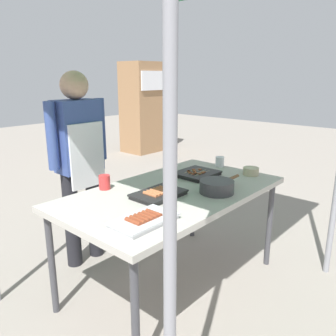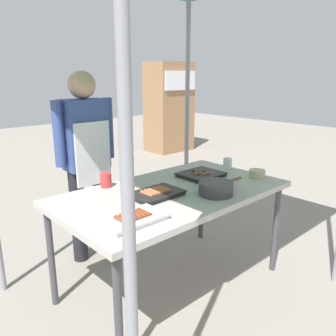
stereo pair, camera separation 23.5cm
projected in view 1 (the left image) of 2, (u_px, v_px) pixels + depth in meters
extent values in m
plane|color=gray|center=(173.00, 285.00, 2.55)|extent=(18.00, 18.00, 0.00)
cube|color=#B7B2A8|center=(173.00, 193.00, 2.36)|extent=(1.60, 0.90, 0.04)
cylinder|color=#3F3F44|center=(135.00, 320.00, 1.68)|extent=(0.04, 0.04, 0.71)
cylinder|color=#3F3F44|center=(269.00, 224.00, 2.74)|extent=(0.04, 0.04, 0.71)
cylinder|color=#3F3F44|center=(52.00, 264.00, 2.17)|extent=(0.04, 0.04, 0.71)
cylinder|color=#3F3F44|center=(193.00, 201.00, 3.24)|extent=(0.04, 0.04, 0.71)
cylinder|color=gray|center=(170.00, 213.00, 1.06)|extent=(0.04, 0.04, 2.20)
cylinder|color=gray|center=(175.00, 118.00, 3.46)|extent=(0.04, 0.04, 2.20)
cube|color=black|center=(159.00, 195.00, 2.22)|extent=(0.33, 0.22, 0.02)
cube|color=black|center=(159.00, 193.00, 2.22)|extent=(0.34, 0.23, 0.01)
cylinder|color=#B7663D|center=(151.00, 195.00, 2.16)|extent=(0.03, 0.12, 0.03)
cylinder|color=#B7663D|center=(154.00, 194.00, 2.19)|extent=(0.03, 0.12, 0.03)
cylinder|color=#B7663D|center=(157.00, 192.00, 2.21)|extent=(0.03, 0.12, 0.03)
cylinder|color=#B7663D|center=(160.00, 191.00, 2.23)|extent=(0.03, 0.12, 0.03)
cylinder|color=#B7663D|center=(163.00, 190.00, 2.25)|extent=(0.03, 0.12, 0.03)
cylinder|color=#B7663D|center=(166.00, 189.00, 2.27)|extent=(0.03, 0.12, 0.03)
cube|color=black|center=(197.00, 174.00, 2.69)|extent=(0.30, 0.26, 0.02)
cube|color=black|center=(197.00, 173.00, 2.69)|extent=(0.32, 0.28, 0.01)
cylinder|color=tan|center=(202.00, 173.00, 2.65)|extent=(0.20, 0.01, 0.01)
cube|color=#9E512D|center=(204.00, 173.00, 2.67)|extent=(0.02, 0.02, 0.02)
cube|color=#9E512D|center=(203.00, 173.00, 2.65)|extent=(0.02, 0.02, 0.02)
cube|color=#9E512D|center=(200.00, 174.00, 2.62)|extent=(0.02, 0.02, 0.02)
cylinder|color=tan|center=(199.00, 172.00, 2.67)|extent=(0.20, 0.01, 0.01)
cube|color=#9E512D|center=(194.00, 174.00, 2.63)|extent=(0.02, 0.02, 0.02)
cube|color=#9E512D|center=(195.00, 174.00, 2.64)|extent=(0.02, 0.02, 0.02)
cube|color=#9E512D|center=(193.00, 174.00, 2.62)|extent=(0.02, 0.02, 0.02)
cylinder|color=tan|center=(195.00, 172.00, 2.70)|extent=(0.20, 0.01, 0.01)
cube|color=#9E512D|center=(200.00, 170.00, 2.75)|extent=(0.02, 0.02, 0.02)
cube|color=#9E512D|center=(194.00, 172.00, 2.69)|extent=(0.02, 0.02, 0.02)
cube|color=#9E512D|center=(190.00, 173.00, 2.65)|extent=(0.02, 0.02, 0.02)
cylinder|color=tan|center=(191.00, 171.00, 2.72)|extent=(0.20, 0.01, 0.01)
cube|color=#9E512D|center=(189.00, 172.00, 2.69)|extent=(0.02, 0.02, 0.02)
cube|color=#9E512D|center=(189.00, 172.00, 2.70)|extent=(0.02, 0.02, 0.02)
cube|color=#9E512D|center=(193.00, 170.00, 2.74)|extent=(0.02, 0.02, 0.02)
cube|color=silver|center=(144.00, 222.00, 1.82)|extent=(0.35, 0.20, 0.02)
cube|color=silver|center=(144.00, 219.00, 1.82)|extent=(0.36, 0.21, 0.01)
cylinder|color=brown|center=(133.00, 222.00, 1.76)|extent=(0.03, 0.11, 0.03)
cylinder|color=brown|center=(138.00, 220.00, 1.78)|extent=(0.03, 0.11, 0.03)
cylinder|color=brown|center=(142.00, 218.00, 1.81)|extent=(0.03, 0.11, 0.03)
cylinder|color=brown|center=(146.00, 217.00, 1.83)|extent=(0.03, 0.11, 0.03)
cylinder|color=brown|center=(150.00, 215.00, 1.85)|extent=(0.03, 0.11, 0.03)
cylinder|color=brown|center=(154.00, 213.00, 1.87)|extent=(0.03, 0.11, 0.03)
cylinder|color=#38383A|center=(217.00, 187.00, 2.29)|extent=(0.23, 0.23, 0.09)
cylinder|color=brown|center=(232.00, 178.00, 2.43)|extent=(0.16, 0.02, 0.02)
cylinder|color=#386B33|center=(217.00, 182.00, 2.28)|extent=(0.21, 0.21, 0.01)
cylinder|color=#BFB28C|center=(251.00, 171.00, 2.71)|extent=(0.12, 0.12, 0.06)
cylinder|color=red|center=(105.00, 182.00, 2.36)|extent=(0.08, 0.08, 0.10)
cylinder|color=white|center=(220.00, 162.00, 2.96)|extent=(0.08, 0.08, 0.09)
cylinder|color=black|center=(72.00, 220.00, 2.73)|extent=(0.12, 0.12, 0.79)
cylinder|color=black|center=(94.00, 212.00, 2.89)|extent=(0.12, 0.12, 0.79)
cube|color=#384C8C|center=(78.00, 136.00, 2.64)|extent=(0.34, 0.20, 0.56)
cube|color=white|center=(87.00, 156.00, 2.60)|extent=(0.30, 0.02, 0.50)
cylinder|color=#384C8C|center=(52.00, 136.00, 2.47)|extent=(0.08, 0.08, 0.50)
cylinder|color=#384C8C|center=(100.00, 129.00, 2.79)|extent=(0.08, 0.08, 0.50)
sphere|color=tan|center=(74.00, 85.00, 2.53)|extent=(0.21, 0.21, 0.21)
cube|color=#9E724C|center=(145.00, 107.00, 6.89)|extent=(0.88, 0.61, 1.78)
cube|color=white|center=(156.00, 81.00, 6.54)|extent=(0.79, 0.03, 0.36)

